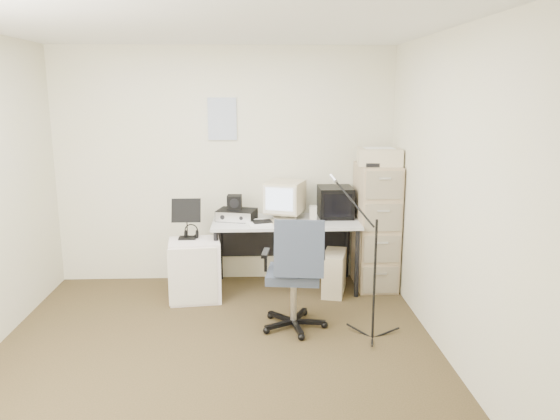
{
  "coord_description": "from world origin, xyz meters",
  "views": [
    {
      "loc": [
        0.33,
        -4.02,
        2.04
      ],
      "look_at": [
        0.55,
        0.95,
        0.95
      ],
      "focal_mm": 35.0,
      "sensor_mm": 36.0,
      "label": 1
    }
  ],
  "objects_px": {
    "side_cart": "(195,270)",
    "desk": "(286,254)",
    "filing_cabinet": "(376,226)",
    "office_chair": "(294,272)"
  },
  "relations": [
    {
      "from": "side_cart",
      "to": "desk",
      "type": "bearing_deg",
      "value": 11.31
    },
    {
      "from": "desk",
      "to": "office_chair",
      "type": "distance_m",
      "value": 1.01
    },
    {
      "from": "desk",
      "to": "office_chair",
      "type": "relative_size",
      "value": 1.48
    },
    {
      "from": "office_chair",
      "to": "desk",
      "type": "bearing_deg",
      "value": 98.59
    },
    {
      "from": "desk",
      "to": "side_cart",
      "type": "xyz_separation_m",
      "value": [
        -0.91,
        -0.3,
        -0.06
      ]
    },
    {
      "from": "desk",
      "to": "side_cart",
      "type": "bearing_deg",
      "value": -161.95
    },
    {
      "from": "filing_cabinet",
      "to": "side_cart",
      "type": "bearing_deg",
      "value": -170.03
    },
    {
      "from": "office_chair",
      "to": "side_cart",
      "type": "relative_size",
      "value": 1.67
    },
    {
      "from": "desk",
      "to": "filing_cabinet",
      "type": "bearing_deg",
      "value": 1.81
    },
    {
      "from": "desk",
      "to": "side_cart",
      "type": "relative_size",
      "value": 2.47
    }
  ]
}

